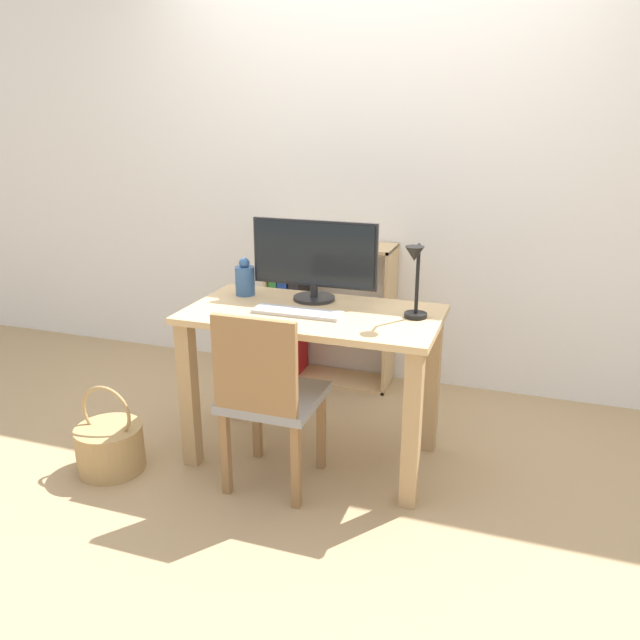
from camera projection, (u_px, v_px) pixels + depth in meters
ground_plane at (313, 455)px, 3.04m from camera, size 10.00×10.00×0.00m
wall_back at (375, 165)px, 3.60m from camera, size 8.00×0.05×2.60m
desk at (313, 345)px, 2.86m from camera, size 1.14×0.61×0.74m
monitor at (314, 257)px, 2.92m from camera, size 0.61×0.20×0.38m
keyboard at (297, 312)px, 2.76m from camera, size 0.40×0.12×0.02m
vase at (245, 279)px, 3.03m from camera, size 0.09×0.09×0.19m
desk_lamp at (415, 275)px, 2.61m from camera, size 0.10×0.19×0.33m
chair at (268, 395)px, 2.64m from camera, size 0.40×0.40×0.83m
bookshelf at (308, 313)px, 3.83m from camera, size 0.76×0.28×0.86m
basket at (110, 446)px, 2.88m from camera, size 0.31×0.31×0.42m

